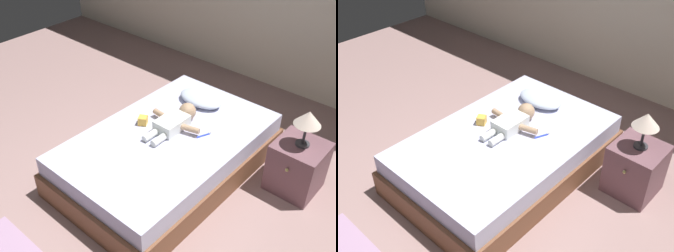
# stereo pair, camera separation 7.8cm
# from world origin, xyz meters

# --- Properties ---
(ground_plane) EXTENTS (8.00, 8.00, 0.00)m
(ground_plane) POSITION_xyz_m (0.00, 0.00, 0.00)
(ground_plane) COLOR gray
(bed) EXTENTS (1.30, 2.06, 0.43)m
(bed) POSITION_xyz_m (-0.02, 0.79, 0.21)
(bed) COLOR brown
(bed) RESTS_ON ground_plane
(pillow) EXTENTS (0.47, 0.29, 0.10)m
(pillow) POSITION_xyz_m (-0.13, 1.43, 0.48)
(pillow) COLOR silver
(pillow) RESTS_ON bed
(baby) EXTENTS (0.54, 0.63, 0.17)m
(baby) POSITION_xyz_m (-0.05, 0.94, 0.49)
(baby) COLOR white
(baby) RESTS_ON bed
(toothbrush) EXTENTS (0.07, 0.14, 0.02)m
(toothbrush) POSITION_xyz_m (0.24, 1.00, 0.43)
(toothbrush) COLOR blue
(toothbrush) RESTS_ON bed
(nightstand) EXTENTS (0.42, 0.45, 0.49)m
(nightstand) POSITION_xyz_m (1.00, 1.38, 0.24)
(nightstand) COLOR #6F4A53
(nightstand) RESTS_ON ground_plane
(lamp) EXTENTS (0.23, 0.23, 0.34)m
(lamp) POSITION_xyz_m (1.00, 1.38, 0.75)
(lamp) COLOR #333338
(lamp) RESTS_ON nightstand
(toy_block) EXTENTS (0.11, 0.11, 0.08)m
(toy_block) POSITION_xyz_m (-0.31, 0.77, 0.47)
(toy_block) COLOR #EEB342
(toy_block) RESTS_ON bed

